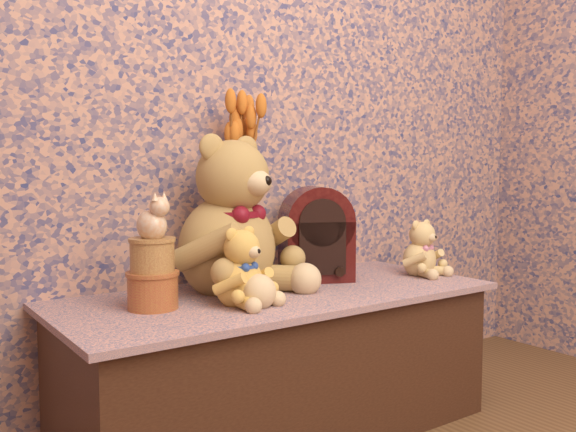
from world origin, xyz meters
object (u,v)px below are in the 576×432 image
at_px(cathedral_radio, 316,233).
at_px(cat_figurine, 152,215).
at_px(ceramic_vase, 242,256).
at_px(biscuit_tin_lower, 153,291).
at_px(teddy_large, 227,208).
at_px(teddy_medium, 239,263).
at_px(teddy_small, 420,245).

distance_m(cathedral_radio, cat_figurine, 0.64).
height_order(cathedral_radio, ceramic_vase, cathedral_radio).
height_order(ceramic_vase, biscuit_tin_lower, ceramic_vase).
bearing_deg(cat_figurine, ceramic_vase, 1.43).
bearing_deg(teddy_large, teddy_medium, -129.92).
bearing_deg(cathedral_radio, teddy_large, -158.17).
relative_size(teddy_large, cat_figurine, 4.04).
relative_size(teddy_medium, biscuit_tin_lower, 1.72).
xyz_separation_m(ceramic_vase, biscuit_tin_lower, (-0.38, -0.16, -0.05)).
height_order(teddy_small, biscuit_tin_lower, teddy_small).
relative_size(teddy_small, biscuit_tin_lower, 1.55).
relative_size(teddy_large, teddy_medium, 2.20).
distance_m(teddy_medium, cathedral_radio, 0.45).
bearing_deg(biscuit_tin_lower, teddy_small, -3.03).
bearing_deg(ceramic_vase, teddy_small, -18.82).
height_order(ceramic_vase, cat_figurine, cat_figurine).
relative_size(cathedral_radio, ceramic_vase, 1.66).
xyz_separation_m(teddy_small, ceramic_vase, (-0.62, 0.21, -0.01)).
bearing_deg(cat_figurine, teddy_small, -24.03).
relative_size(ceramic_vase, biscuit_tin_lower, 1.41).
xyz_separation_m(teddy_large, cathedral_radio, (0.34, -0.01, -0.10)).
bearing_deg(teddy_medium, teddy_large, 51.36).
bearing_deg(ceramic_vase, biscuit_tin_lower, -157.56).
height_order(teddy_large, biscuit_tin_lower, teddy_large).
bearing_deg(cathedral_radio, ceramic_vase, -172.33).
height_order(biscuit_tin_lower, cat_figurine, cat_figurine).
bearing_deg(biscuit_tin_lower, teddy_medium, -22.34).
height_order(cathedral_radio, cat_figurine, same).
distance_m(teddy_large, cathedral_radio, 0.36).
bearing_deg(teddy_medium, ceramic_vase, 38.71).
bearing_deg(teddy_small, ceramic_vase, 152.16).
height_order(teddy_medium, cathedral_radio, cathedral_radio).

